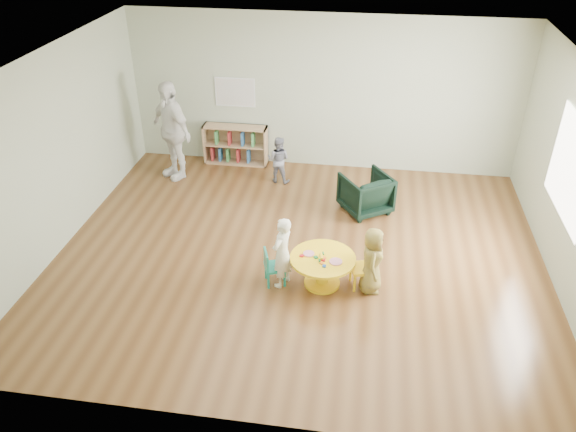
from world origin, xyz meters
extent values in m
plane|color=#56361B|center=(0.00, 0.00, 0.00)|extent=(7.00, 7.00, 0.00)
cube|color=white|center=(0.00, 0.00, 2.75)|extent=(7.00, 6.00, 0.10)
cube|color=#9DAB92|center=(0.00, 3.00, 1.40)|extent=(7.00, 0.10, 2.80)
cube|color=#9DAB92|center=(0.00, -3.00, 1.40)|extent=(7.00, 0.10, 2.80)
cube|color=#9DAB92|center=(-3.50, 0.00, 1.40)|extent=(0.10, 6.00, 2.80)
cube|color=white|center=(3.48, 0.30, 1.50)|extent=(0.02, 1.60, 1.30)
cylinder|color=yellow|center=(0.40, -0.64, 0.20)|extent=(0.16, 0.16, 0.40)
cylinder|color=yellow|center=(0.40, -0.64, 0.02)|extent=(0.49, 0.49, 0.04)
cylinder|color=yellow|center=(0.40, -0.64, 0.42)|extent=(0.88, 0.88, 0.04)
cylinder|color=pink|center=(0.20, -0.59, 0.45)|extent=(0.15, 0.15, 0.02)
cylinder|color=pink|center=(0.57, -0.72, 0.45)|extent=(0.17, 0.17, 0.02)
cylinder|color=yellow|center=(0.38, -0.66, 0.46)|extent=(0.07, 0.13, 0.04)
cylinder|color=#147135|center=(0.36, -0.75, 0.46)|extent=(0.03, 0.05, 0.02)
cylinder|color=#147135|center=(0.39, -0.58, 0.46)|extent=(0.03, 0.05, 0.02)
cube|color=red|center=(0.12, -0.66, 0.45)|extent=(0.06, 0.06, 0.02)
cube|color=orange|center=(0.40, -0.78, 0.45)|extent=(0.06, 0.06, 0.02)
cube|color=#174DB1|center=(0.43, -0.84, 0.45)|extent=(0.05, 0.05, 0.02)
cube|color=#147135|center=(0.30, -0.67, 0.45)|extent=(0.07, 0.07, 0.02)
cube|color=red|center=(0.41, -0.71, 0.45)|extent=(0.05, 0.05, 0.02)
cube|color=orange|center=(0.41, -0.66, 0.45)|extent=(0.07, 0.07, 0.02)
cube|color=#198B76|center=(-0.24, -0.70, 0.26)|extent=(0.35, 0.35, 0.04)
cube|color=#198B76|center=(-0.35, -0.74, 0.40)|extent=(0.12, 0.27, 0.24)
cylinder|color=#198B76|center=(-0.38, -0.63, 0.12)|extent=(0.03, 0.03, 0.24)
cylinder|color=#198B76|center=(-0.30, -0.84, 0.12)|extent=(0.03, 0.03, 0.24)
cylinder|color=#198B76|center=(-0.17, -0.56, 0.12)|extent=(0.03, 0.03, 0.24)
cylinder|color=#198B76|center=(-0.09, -0.77, 0.12)|extent=(0.03, 0.03, 0.24)
cube|color=yellow|center=(0.92, -0.59, 0.28)|extent=(0.37, 0.37, 0.04)
cube|color=yellow|center=(1.05, -0.56, 0.43)|extent=(0.11, 0.30, 0.26)
cylinder|color=yellow|center=(1.07, -0.67, 0.13)|extent=(0.04, 0.04, 0.26)
cylinder|color=yellow|center=(1.00, -0.44, 0.13)|extent=(0.04, 0.04, 0.26)
cylinder|color=yellow|center=(0.84, -0.74, 0.13)|extent=(0.04, 0.04, 0.26)
cylinder|color=yellow|center=(0.77, -0.51, 0.13)|extent=(0.04, 0.04, 0.26)
cube|color=#A5805B|center=(-2.19, 2.83, 0.38)|extent=(0.03, 0.30, 0.75)
cube|color=#A5805B|center=(-1.01, 2.83, 0.38)|extent=(0.03, 0.30, 0.75)
cube|color=#A5805B|center=(-1.60, 2.83, 0.01)|extent=(1.20, 0.30, 0.03)
cube|color=#A5805B|center=(-1.60, 2.83, 0.73)|extent=(1.20, 0.30, 0.03)
cube|color=#A5805B|center=(-1.60, 2.83, 0.38)|extent=(1.14, 0.28, 0.03)
cube|color=#A5805B|center=(-1.60, 2.97, 0.38)|extent=(1.20, 0.02, 0.75)
cube|color=#B53033|center=(-2.05, 2.81, 0.18)|extent=(0.04, 0.18, 0.26)
cube|color=#3068A9|center=(-1.90, 2.81, 0.18)|extent=(0.04, 0.18, 0.26)
cube|color=#4AA157|center=(-1.75, 2.81, 0.18)|extent=(0.04, 0.18, 0.26)
cube|color=#B53033|center=(-1.55, 2.81, 0.18)|extent=(0.04, 0.18, 0.26)
cube|color=#3068A9|center=(-1.35, 2.81, 0.18)|extent=(0.04, 0.18, 0.26)
cube|color=#4AA157|center=(-1.95, 2.81, 0.53)|extent=(0.04, 0.18, 0.26)
cube|color=#B53033|center=(-1.70, 2.81, 0.53)|extent=(0.04, 0.18, 0.26)
cube|color=#3068A9|center=(-1.45, 2.81, 0.53)|extent=(0.04, 0.18, 0.26)
cube|color=#4AA157|center=(-1.25, 2.81, 0.53)|extent=(0.04, 0.18, 0.26)
cube|color=white|center=(-1.60, 2.98, 1.35)|extent=(0.74, 0.01, 0.54)
cube|color=#F65033|center=(-1.60, 2.98, 1.35)|extent=(0.70, 0.00, 0.50)
imported|color=black|center=(0.90, 1.39, 0.33)|extent=(0.98, 0.99, 0.65)
imported|color=white|center=(-0.14, -0.72, 0.51)|extent=(0.37, 0.44, 1.03)
imported|color=yellow|center=(1.04, -0.66, 0.47)|extent=(0.31, 0.47, 0.94)
imported|color=#18203E|center=(-0.68, 2.21, 0.43)|extent=(0.46, 0.38, 0.85)
imported|color=white|center=(-2.58, 2.15, 0.89)|extent=(1.09, 0.98, 1.78)
camera|label=1|loc=(0.85, -6.66, 4.76)|focal=35.00mm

